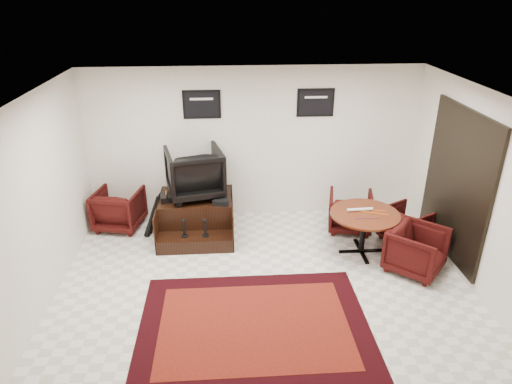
% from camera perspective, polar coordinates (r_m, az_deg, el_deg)
% --- Properties ---
extents(ground, '(6.00, 6.00, 0.00)m').
position_cam_1_polar(ground, '(6.77, 1.08, -12.24)').
color(ground, white).
rests_on(ground, ground).
extents(room_shell, '(6.02, 5.02, 2.81)m').
position_cam_1_polar(room_shell, '(6.04, 4.97, 2.38)').
color(room_shell, white).
rests_on(room_shell, ground).
extents(area_rug, '(2.99, 2.24, 0.01)m').
position_cam_1_polar(area_rug, '(6.18, -0.21, -16.39)').
color(area_rug, black).
rests_on(area_rug, ground).
extents(shine_podium, '(1.29, 1.32, 0.66)m').
position_cam_1_polar(shine_podium, '(8.15, -7.43, -3.06)').
color(shine_podium, black).
rests_on(shine_podium, ground).
extents(shine_chair, '(1.09, 1.05, 0.95)m').
position_cam_1_polar(shine_chair, '(7.93, -7.70, 2.72)').
color(shine_chair, black).
rests_on(shine_chair, shine_podium).
extents(shoes_pair, '(0.27, 0.31, 0.10)m').
position_cam_1_polar(shoes_pair, '(7.98, -11.09, -0.70)').
color(shoes_pair, black).
rests_on(shoes_pair, shine_podium).
extents(polish_kit, '(0.29, 0.22, 0.09)m').
position_cam_1_polar(polish_kit, '(7.71, -4.41, -1.26)').
color(polish_kit, black).
rests_on(polish_kit, shine_podium).
extents(umbrella_black, '(0.30, 0.11, 0.81)m').
position_cam_1_polar(umbrella_black, '(8.10, -12.90, -2.92)').
color(umbrella_black, black).
rests_on(umbrella_black, ground).
extents(umbrella_hooked, '(0.30, 0.11, 0.80)m').
position_cam_1_polar(umbrella_hooked, '(8.19, -12.62, -2.59)').
color(umbrella_hooked, black).
rests_on(umbrella_hooked, ground).
extents(armchair_side, '(0.91, 0.87, 0.80)m').
position_cam_1_polar(armchair_side, '(8.57, -16.79, -1.81)').
color(armchair_side, black).
rests_on(armchair_side, ground).
extents(meeting_table, '(1.11, 1.11, 0.72)m').
position_cam_1_polar(meeting_table, '(7.53, 13.42, -3.19)').
color(meeting_table, '#411609').
rests_on(meeting_table, ground).
extents(table_chair_back, '(0.88, 0.84, 0.76)m').
position_cam_1_polar(table_chair_back, '(8.32, 11.71, -2.18)').
color(table_chair_back, black).
rests_on(table_chair_back, ground).
extents(table_chair_window, '(0.86, 0.88, 0.68)m').
position_cam_1_polar(table_chair_window, '(8.19, 18.21, -3.73)').
color(table_chair_window, black).
rests_on(table_chair_window, ground).
extents(table_chair_corner, '(1.05, 1.06, 0.79)m').
position_cam_1_polar(table_chair_corner, '(7.40, 19.46, -6.61)').
color(table_chair_corner, black).
rests_on(table_chair_corner, ground).
extents(paper_roll, '(0.42, 0.07, 0.05)m').
position_cam_1_polar(paper_roll, '(7.53, 12.85, -2.14)').
color(paper_roll, silver).
rests_on(paper_roll, meeting_table).
extents(table_clutter, '(0.57, 0.34, 0.01)m').
position_cam_1_polar(table_clutter, '(7.51, 14.28, -2.56)').
color(table_clutter, orange).
rests_on(table_clutter, meeting_table).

